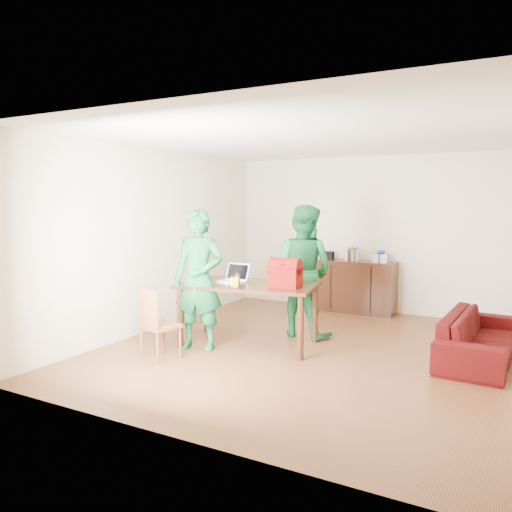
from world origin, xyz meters
The scene contains 10 objects.
room centered at (0.01, 0.13, 1.31)m, with size 5.20×5.70×2.90m.
table centered at (-0.83, -0.13, 0.73)m, with size 1.93×1.30×0.83m.
chair centered at (-1.48, -1.19, 0.26)m, with size 0.49×0.48×0.88m.
person_near centered at (-1.31, -0.60, 0.91)m, with size 0.67×0.44×1.83m, color #13582D.
person_far centered at (-0.38, 0.66, 0.94)m, with size 0.91×0.71×1.88m, color #156130.
laptop centered at (-1.08, -0.18, 0.88)m, with size 0.37×0.27×0.25m.
bananas centered at (-0.82, -0.52, 0.86)m, with size 0.15×0.09×0.06m, color yellow, non-canonical shape.
bottle centered at (-0.79, -0.49, 0.93)m, with size 0.06×0.06×0.19m, color #5A2514.
red_bag centered at (-0.28, -0.17, 0.98)m, with size 0.40×0.23×0.29m, color #6C0807.
sofa centered at (1.95, 0.65, 0.28)m, with size 1.91×0.75×0.56m, color #3D0811.
Camera 1 is at (2.39, -5.85, 1.92)m, focal length 35.00 mm.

